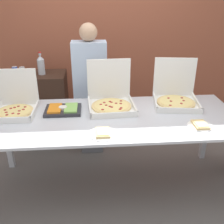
# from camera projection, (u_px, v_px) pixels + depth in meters

# --- Properties ---
(ground_plane) EXTENTS (16.00, 16.00, 0.00)m
(ground_plane) POSITION_uv_depth(u_px,v_px,m) (112.00, 185.00, 2.87)
(ground_plane) COLOR slate
(brick_wall_behind) EXTENTS (10.00, 0.06, 2.80)m
(brick_wall_behind) POSITION_uv_depth(u_px,v_px,m) (103.00, 31.00, 3.82)
(brick_wall_behind) COLOR #9E5138
(brick_wall_behind) RESTS_ON ground_plane
(buffet_table) EXTENTS (2.47, 0.99, 0.84)m
(buffet_table) POSITION_uv_depth(u_px,v_px,m) (112.00, 124.00, 2.55)
(buffet_table) COLOR silver
(buffet_table) RESTS_ON ground_plane
(pizza_box_far_left) EXTENTS (0.51, 0.53, 0.45)m
(pizza_box_far_left) POSITION_uv_depth(u_px,v_px,m) (175.00, 96.00, 2.80)
(pizza_box_far_left) COLOR white
(pizza_box_far_left) RESTS_ON buffet_table
(pizza_box_near_left) EXTENTS (0.41, 0.42, 0.40)m
(pizza_box_near_left) POSITION_uv_depth(u_px,v_px,m) (15.00, 105.00, 2.58)
(pizza_box_near_left) COLOR white
(pizza_box_near_left) RESTS_ON buffet_table
(pizza_box_far_right) EXTENTS (0.48, 0.50, 0.46)m
(pizza_box_far_right) POSITION_uv_depth(u_px,v_px,m) (111.00, 99.00, 2.71)
(pizza_box_far_right) COLOR white
(pizza_box_far_right) RESTS_ON buffet_table
(paper_plate_front_center) EXTENTS (0.23, 0.23, 0.03)m
(paper_plate_front_center) POSITION_uv_depth(u_px,v_px,m) (200.00, 125.00, 2.34)
(paper_plate_front_center) COLOR white
(paper_plate_front_center) RESTS_ON buffet_table
(paper_plate_front_left) EXTENTS (0.25, 0.25, 0.03)m
(paper_plate_front_left) POSITION_uv_depth(u_px,v_px,m) (103.00, 133.00, 2.21)
(paper_plate_front_left) COLOR white
(paper_plate_front_left) RESTS_ON buffet_table
(veggie_tray) EXTENTS (0.36, 0.28, 0.05)m
(veggie_tray) POSITION_uv_depth(u_px,v_px,m) (63.00, 110.00, 2.62)
(veggie_tray) COLOR #28282D
(veggie_tray) RESTS_ON buffet_table
(sideboard_podium) EXTENTS (0.70, 0.46, 0.97)m
(sideboard_podium) POSITION_uv_depth(u_px,v_px,m) (42.00, 109.00, 3.56)
(sideboard_podium) COLOR #382319
(sideboard_podium) RESTS_ON ground_plane
(soda_bottle) EXTENTS (0.09, 0.09, 0.28)m
(soda_bottle) POSITION_uv_depth(u_px,v_px,m) (41.00, 65.00, 3.29)
(soda_bottle) COLOR #B7BCC1
(soda_bottle) RESTS_ON sideboard_podium
(soda_can_silver) EXTENTS (0.07, 0.07, 0.12)m
(soda_can_silver) POSITION_uv_depth(u_px,v_px,m) (22.00, 72.00, 3.22)
(soda_can_silver) COLOR silver
(soda_can_silver) RESTS_ON sideboard_podium
(soda_can_colored) EXTENTS (0.07, 0.07, 0.12)m
(soda_can_colored) POSITION_uv_depth(u_px,v_px,m) (15.00, 72.00, 3.23)
(soda_can_colored) COLOR #334CB2
(soda_can_colored) RESTS_ON sideboard_podium
(person_guest_plaid) EXTENTS (0.40, 0.22, 1.63)m
(person_guest_plaid) POSITION_uv_depth(u_px,v_px,m) (90.00, 90.00, 3.18)
(person_guest_plaid) COLOR slate
(person_guest_plaid) RESTS_ON ground_plane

